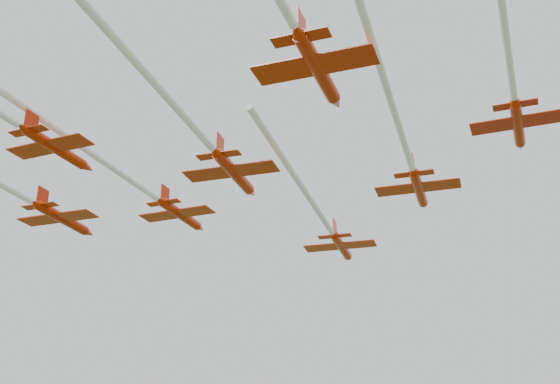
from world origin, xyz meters
The scene contains 5 objects.
jet_lead centered at (-5.89, 16.96, 61.34)m, with size 15.65×45.81×2.95m.
jet_row2_left centered at (-18.08, -11.29, 62.30)m, with size 15.85×68.17×2.84m.
jet_row2_right centered at (10.48, 2.47, 61.99)m, with size 16.01×50.51×2.84m.
jet_row3_mid centered at (-0.18, -21.90, 59.16)m, with size 18.97×62.13×2.78m.
jet_row3_right centered at (24.08, -12.00, 62.31)m, with size 14.87×61.75×2.58m.
Camera 1 is at (32.07, -57.52, 30.90)m, focal length 45.00 mm.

